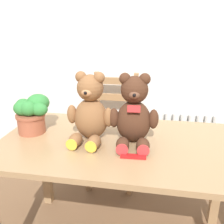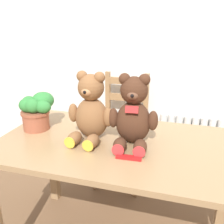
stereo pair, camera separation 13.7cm
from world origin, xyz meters
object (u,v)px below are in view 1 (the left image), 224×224
teddy_bear_left (90,111)px  teddy_bear_right (134,114)px  chocolate_bar (133,156)px  wooden_chair_behind (113,131)px  potted_plant (31,112)px

teddy_bear_left → teddy_bear_right: bearing=-176.8°
teddy_bear_left → chocolate_bar: size_ratio=3.04×
wooden_chair_behind → teddy_bear_right: 0.93m
chocolate_bar → wooden_chair_behind: bearing=105.5°
wooden_chair_behind → teddy_bear_right: bearing=107.5°
teddy_bear_left → teddy_bear_right: size_ratio=1.00×
wooden_chair_behind → teddy_bear_right: size_ratio=2.53×
chocolate_bar → teddy_bear_left: bearing=146.2°
teddy_bear_right → chocolate_bar: teddy_bear_right is taller
wooden_chair_behind → chocolate_bar: bearing=105.5°
wooden_chair_behind → potted_plant: 0.92m
wooden_chair_behind → potted_plant: size_ratio=4.32×
wooden_chair_behind → chocolate_bar: 1.03m
potted_plant → wooden_chair_behind: bearing=63.5°
teddy_bear_right → chocolate_bar: size_ratio=3.04×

